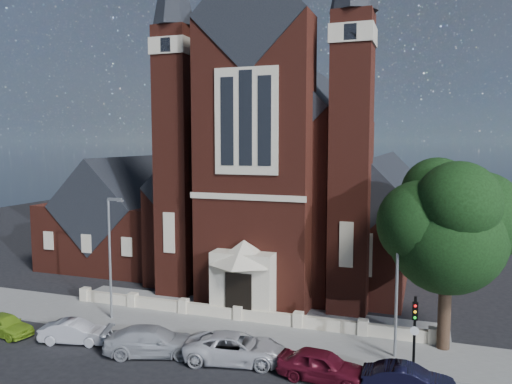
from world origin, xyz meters
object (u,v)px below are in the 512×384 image
(traffic_signal, at_px, (415,324))
(car_silver_b, at_px, (153,341))
(street_tree, at_px, (450,229))
(car_lime_van, at_px, (5,325))
(street_lamp_left, at_px, (111,251))
(car_silver_a, at_px, (75,332))
(street_lamp_right, at_px, (399,276))
(car_navy, at_px, (409,381))
(car_white_suv, at_px, (236,348))
(church, at_px, (301,178))
(parish_hall, at_px, (127,221))
(car_dark_red, at_px, (322,365))

(traffic_signal, relative_size, car_silver_b, 0.76)
(street_tree, xyz_separation_m, car_silver_b, (-15.24, -5.54, -6.19))
(traffic_signal, distance_m, car_lime_van, 23.77)
(street_lamp_left, distance_m, car_silver_a, 5.54)
(street_lamp_left, distance_m, traffic_signal, 19.08)
(street_lamp_right, distance_m, car_navy, 5.57)
(car_silver_a, bearing_deg, car_white_suv, -98.91)
(traffic_signal, bearing_deg, car_navy, -93.76)
(street_lamp_left, relative_size, car_lime_van, 2.11)
(car_silver_b, bearing_deg, church, -25.76)
(church, xyz_separation_m, traffic_signal, (11.00, -20.52, -5.60))
(traffic_signal, xyz_separation_m, car_silver_b, (-13.64, -2.25, -1.81))
(street_lamp_right, distance_m, traffic_signal, 2.71)
(church, height_order, car_navy, church)
(church, relative_size, car_navy, 8.22)
(parish_hall, distance_m, car_dark_red, 29.06)
(traffic_signal, relative_size, car_lime_van, 1.04)
(car_white_suv, bearing_deg, church, -5.59)
(church, height_order, traffic_signal, church)
(car_silver_a, relative_size, car_dark_red, 0.89)
(street_lamp_right, height_order, car_white_suv, street_lamp_right)
(church, relative_size, car_dark_red, 7.85)
(church, bearing_deg, street_lamp_left, -112.66)
(car_silver_a, xyz_separation_m, car_silver_b, (5.13, 0.06, 0.11))
(traffic_signal, distance_m, car_silver_a, 19.01)
(car_dark_red, bearing_deg, car_lime_van, 96.87)
(car_white_suv, bearing_deg, car_navy, -105.47)
(church, xyz_separation_m, parish_hall, (-16.00, -4.94, -4.17))
(street_tree, distance_m, car_white_suv, 13.22)
(street_lamp_left, distance_m, car_lime_van, 7.45)
(church, bearing_deg, car_lime_van, -118.32)
(church, bearing_deg, street_tree, -53.83)
(parish_hall, relative_size, traffic_signal, 3.05)
(street_lamp_left, height_order, car_silver_b, street_lamp_left)
(car_dark_red, relative_size, car_navy, 1.05)
(street_lamp_left, height_order, car_lime_van, street_lamp_left)
(street_lamp_right, xyz_separation_m, car_dark_red, (-3.30, -3.73, -3.84))
(parish_hall, bearing_deg, car_lime_van, -79.29)
(street_tree, relative_size, car_white_suv, 1.96)
(car_lime_van, bearing_deg, street_tree, -67.92)
(traffic_signal, height_order, car_silver_b, traffic_signal)
(street_lamp_right, relative_size, car_silver_a, 2.04)
(parish_hall, distance_m, traffic_signal, 31.20)
(street_tree, height_order, car_white_suv, street_tree)
(car_white_suv, height_order, car_dark_red, car_white_suv)
(car_white_suv, relative_size, car_navy, 1.29)
(car_white_suv, height_order, car_navy, car_white_suv)
(street_lamp_left, xyz_separation_m, traffic_signal, (18.91, -1.57, -2.02))
(street_lamp_right, height_order, traffic_signal, street_lamp_right)
(street_lamp_right, bearing_deg, car_dark_red, -131.53)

